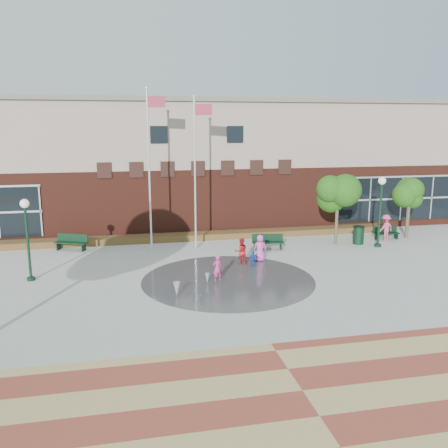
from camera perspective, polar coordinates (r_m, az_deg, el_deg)
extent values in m
plane|color=#666056|center=(20.48, 2.31, -9.42)|extent=(120.00, 120.00, 0.00)
cube|color=#A8A8A0|center=(24.15, 0.00, -6.04)|extent=(46.00, 18.00, 0.01)
cube|color=#99402E|center=(14.47, 9.41, -19.21)|extent=(46.00, 6.00, 0.01)
cylinder|color=#383A3D|center=(23.22, 0.50, -6.78)|extent=(8.40, 8.40, 0.01)
cube|color=#58251A|center=(36.67, -4.30, 3.72)|extent=(44.00, 10.00, 4.50)
cube|color=gray|center=(36.31, -4.41, 10.77)|extent=(44.00, 10.00, 4.50)
cube|color=slate|center=(36.33, -4.47, 14.40)|extent=(44.40, 10.40, 0.30)
cube|color=black|center=(37.08, 20.49, 2.88)|extent=(10.00, 0.12, 3.19)
cube|color=black|center=(31.06, -7.85, 10.60)|extent=(1.10, 0.10, 1.10)
cube|color=black|center=(31.80, 1.33, 10.73)|extent=(1.10, 0.10, 1.10)
cube|color=maroon|center=(31.35, -2.82, -1.85)|extent=(26.00, 1.20, 0.40)
cylinder|color=white|center=(28.11, -8.98, 6.14)|extent=(0.11, 0.11, 9.39)
sphere|color=white|center=(28.05, -9.31, 15.84)|extent=(0.18, 0.18, 0.18)
cube|color=#A7324A|center=(27.96, -8.17, 14.36)|extent=(1.02, 0.17, 0.63)
cylinder|color=white|center=(28.31, -3.51, 5.88)|extent=(0.11, 0.11, 8.97)
sphere|color=white|center=(28.20, -3.63, 15.09)|extent=(0.18, 0.18, 0.18)
cube|color=#A7324A|center=(28.14, -2.53, 13.59)|extent=(1.02, 0.24, 0.63)
cylinder|color=black|center=(24.53, -22.50, -2.31)|extent=(0.13, 0.13, 3.61)
cylinder|color=black|center=(24.98, -22.18, -6.14)|extent=(0.38, 0.38, 0.17)
sphere|color=white|center=(24.15, -22.87, 2.28)|extent=(0.42, 0.42, 0.42)
cylinder|color=black|center=(30.47, 18.22, 0.92)|extent=(0.14, 0.14, 3.91)
cylinder|color=black|center=(30.86, 18.00, -2.48)|extent=(0.41, 0.41, 0.18)
sphere|color=white|center=(30.16, 18.49, 4.95)|extent=(0.46, 0.46, 0.46)
cube|color=black|center=(29.85, -17.94, -2.16)|extent=(2.02, 1.28, 0.07)
cube|color=black|center=(30.00, -17.75, -1.58)|extent=(1.83, 0.83, 0.49)
cube|color=black|center=(28.69, 5.30, -2.21)|extent=(1.94, 0.82, 0.06)
cube|color=black|center=(28.86, 5.25, -1.64)|extent=(1.87, 0.35, 0.47)
cube|color=black|center=(32.90, 18.99, -1.08)|extent=(1.70, 0.50, 0.06)
cube|color=black|center=(33.03, 18.83, -0.64)|extent=(1.69, 0.08, 0.42)
cylinder|color=black|center=(31.13, 15.88, -1.35)|extent=(0.66, 0.66, 1.10)
cylinder|color=black|center=(31.01, 15.94, -0.32)|extent=(0.71, 0.71, 0.07)
cylinder|color=#473A2A|center=(30.47, 13.38, 0.18)|extent=(0.19, 0.19, 2.84)
cylinder|color=#473A2A|center=(33.65, 21.22, 0.52)|extent=(0.22, 0.22, 2.55)
cone|color=white|center=(21.26, -5.69, -8.65)|extent=(0.32, 0.32, 0.62)
cone|color=white|center=(22.76, -2.02, -7.19)|extent=(0.22, 0.22, 0.49)
imported|color=#C63885|center=(22.92, -0.81, -5.35)|extent=(0.54, 0.44, 1.29)
imported|color=red|center=(25.57, 2.06, -3.31)|extent=(0.74, 0.59, 1.47)
imported|color=#EA49BC|center=(26.22, 4.36, -2.92)|extent=(0.76, 0.51, 1.50)
imported|color=#1844AD|center=(25.26, 3.54, -4.23)|extent=(0.52, 0.24, 0.87)
imported|color=#D44D7D|center=(32.53, 18.88, -0.42)|extent=(1.25, 0.95, 1.72)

